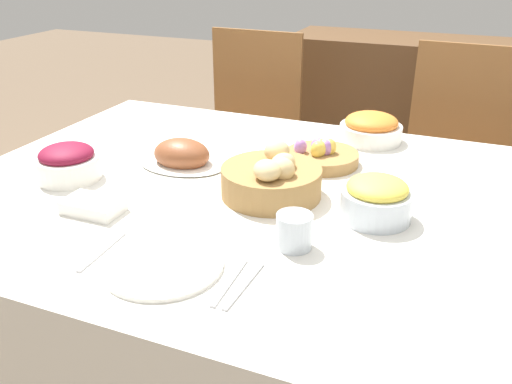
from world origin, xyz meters
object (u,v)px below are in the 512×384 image
object	(u,v)px
chair_far_right	(454,170)
fork	(102,251)
butter_dish	(93,206)
beet_salad_bowl	(68,163)
chair_far_left	(246,141)
sideboard	(429,130)
drinking_cup	(294,231)
bread_basket	(272,179)
pineapple_bowl	(376,199)
knife	(230,282)
carrot_bowl	(371,128)
dinner_plate	(163,265)
spoon	(244,285)
egg_basket	(321,155)
ham_platter	(182,156)

from	to	relation	value
chair_far_right	fork	distance (m)	1.49
butter_dish	beet_salad_bowl	bearing A→B (deg)	143.05
chair_far_left	butter_dish	xyz separation A→B (m)	(0.11, -1.18, 0.25)
sideboard	fork	distance (m)	2.10
drinking_cup	beet_salad_bowl	bearing A→B (deg)	170.80
bread_basket	pineapple_bowl	world-z (taller)	bread_basket
knife	drinking_cup	world-z (taller)	drinking_cup
fork	knife	size ratio (longest dim) A/B	1.00
carrot_bowl	dinner_plate	distance (m)	0.92
chair_far_right	knife	world-z (taller)	chair_far_right
beet_salad_bowl	knife	distance (m)	0.67
carrot_bowl	beet_salad_bowl	bearing A→B (deg)	-138.69
chair_far_right	sideboard	bearing A→B (deg)	105.58
spoon	carrot_bowl	bearing A→B (deg)	88.76
chair_far_left	knife	size ratio (longest dim) A/B	6.08
egg_basket	bread_basket	bearing A→B (deg)	-102.33
bread_basket	butter_dish	world-z (taller)	bread_basket
chair_far_left	knife	world-z (taller)	chair_far_left
chair_far_right	egg_basket	distance (m)	0.81
chair_far_right	beet_salad_bowl	xyz separation A→B (m)	(-0.95, -1.04, 0.28)
bread_basket	knife	size ratio (longest dim) A/B	1.55
egg_basket	knife	size ratio (longest dim) A/B	1.29
bread_basket	ham_platter	world-z (taller)	bread_basket
drinking_cup	butter_dish	size ratio (longest dim) A/B	0.56
spoon	drinking_cup	xyz separation A→B (m)	(0.04, 0.17, 0.04)
pineapple_bowl	drinking_cup	size ratio (longest dim) A/B	2.15
beet_salad_bowl	sideboard	bearing A→B (deg)	65.52
chair_far_left	dinner_plate	distance (m)	1.40
sideboard	spoon	xyz separation A→B (m)	(-0.16, -2.02, 0.31)
pineapple_bowl	butter_dish	bearing A→B (deg)	-160.28
egg_basket	butter_dish	xyz separation A→B (m)	(-0.41, -0.50, -0.01)
chair_far_right	fork	world-z (taller)	chair_far_right
chair_far_right	spoon	size ratio (longest dim) A/B	6.08
chair_far_right	chair_far_left	distance (m)	0.88
beet_salad_bowl	knife	world-z (taller)	beet_salad_bowl
bread_basket	egg_basket	bearing A→B (deg)	77.67
sideboard	ham_platter	world-z (taller)	sideboard
dinner_plate	chair_far_right	bearing A→B (deg)	69.61
chair_far_left	butter_dish	bearing A→B (deg)	-83.08
chair_far_left	bread_basket	size ratio (longest dim) A/B	3.92
chair_far_left	sideboard	size ratio (longest dim) A/B	0.68
pineapple_bowl	spoon	bearing A→B (deg)	-115.11
butter_dish	pineapple_bowl	bearing A→B (deg)	19.72
chair_far_left	carrot_bowl	distance (m)	0.81
chair_far_left	ham_platter	size ratio (longest dim) A/B	3.87
sideboard	butter_dish	size ratio (longest dim) A/B	10.51
beet_salad_bowl	spoon	xyz separation A→B (m)	(0.64, -0.28, -0.04)
chair_far_right	ham_platter	bearing A→B (deg)	-127.48
fork	knife	world-z (taller)	same
fork	beet_salad_bowl	bearing A→B (deg)	135.97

